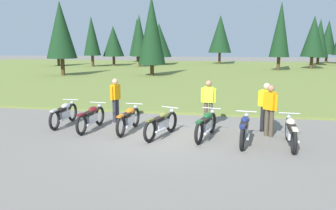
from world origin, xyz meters
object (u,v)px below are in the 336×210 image
at_px(motorcycle_orange, 129,119).
at_px(motorcycle_cream, 291,131).
at_px(rider_near_row_end, 266,104).
at_px(motorcycle_british_green, 206,125).
at_px(rider_checking_bike, 208,100).
at_px(motorcycle_navy, 244,129).
at_px(motorcycle_maroon, 91,117).
at_px(rider_with_back_turned, 116,97).
at_px(rider_in_hivis_vest, 270,108).
at_px(motorcycle_silver, 64,114).
at_px(motorcycle_olive, 162,123).

height_order(motorcycle_orange, motorcycle_cream, same).
xyz_separation_m(motorcycle_orange, rider_near_row_end, (4.56, 0.80, 0.51)).
distance_m(motorcycle_british_green, rider_checking_bike, 1.66).
height_order(motorcycle_navy, rider_near_row_end, rider_near_row_end).
distance_m(motorcycle_maroon, rider_with_back_turned, 1.44).
height_order(rider_in_hivis_vest, rider_with_back_turned, same).
bearing_deg(motorcycle_orange, motorcycle_navy, -9.92).
relative_size(motorcycle_navy, rider_near_row_end, 1.26).
xyz_separation_m(motorcycle_silver, motorcycle_olive, (3.82, -0.83, 0.00)).
relative_size(motorcycle_orange, rider_with_back_turned, 1.26).
xyz_separation_m(motorcycle_maroon, rider_in_hivis_vest, (5.98, 0.25, 0.51)).
relative_size(motorcycle_orange, rider_checking_bike, 1.26).
height_order(motorcycle_olive, rider_checking_bike, rider_checking_bike).
distance_m(motorcycle_navy, motorcycle_cream, 1.32).
xyz_separation_m(rider_in_hivis_vest, rider_checking_bike, (-2.01, 1.00, 0.00)).
xyz_separation_m(motorcycle_british_green, rider_checking_bike, (-0.04, 1.58, 0.51)).
distance_m(motorcycle_navy, rider_near_row_end, 1.72).
relative_size(motorcycle_maroon, motorcycle_orange, 1.00).
bearing_deg(motorcycle_british_green, motorcycle_orange, 172.92).
xyz_separation_m(rider_in_hivis_vest, rider_with_back_turned, (-5.53, 1.02, 0.00)).
relative_size(rider_near_row_end, rider_in_hivis_vest, 1.00).
bearing_deg(motorcycle_maroon, motorcycle_british_green, -4.64).
bearing_deg(motorcycle_olive, rider_near_row_end, 20.08).
relative_size(motorcycle_maroon, motorcycle_cream, 1.00).
relative_size(motorcycle_orange, rider_near_row_end, 1.26).
distance_m(motorcycle_silver, rider_with_back_turned, 1.96).
xyz_separation_m(motorcycle_silver, motorcycle_navy, (6.41, -1.08, 0.00)).
bearing_deg(rider_with_back_turned, motorcycle_olive, -38.37).
bearing_deg(motorcycle_silver, motorcycle_orange, -9.02).
height_order(rider_near_row_end, rider_with_back_turned, same).
xyz_separation_m(motorcycle_olive, rider_checking_bike, (1.39, 1.67, 0.51)).
relative_size(motorcycle_orange, motorcycle_olive, 1.04).
bearing_deg(motorcycle_navy, rider_near_row_end, 62.94).
relative_size(motorcycle_british_green, motorcycle_navy, 0.99).
relative_size(motorcycle_olive, rider_in_hivis_vest, 1.21).
xyz_separation_m(motorcycle_british_green, rider_in_hivis_vest, (1.98, 0.57, 0.51)).
bearing_deg(motorcycle_cream, motorcycle_maroon, 173.73).
distance_m(motorcycle_british_green, rider_in_hivis_vest, 2.12).
relative_size(motorcycle_maroon, motorcycle_olive, 1.04).
xyz_separation_m(motorcycle_navy, rider_checking_bike, (-1.20, 1.91, 0.51)).
bearing_deg(motorcycle_navy, motorcycle_olive, 174.61).
bearing_deg(motorcycle_maroon, rider_near_row_end, 7.69).
xyz_separation_m(motorcycle_orange, rider_in_hivis_vest, (4.63, 0.24, 0.51)).
distance_m(motorcycle_olive, rider_near_row_end, 3.58).
bearing_deg(rider_in_hivis_vest, rider_near_row_end, 96.90).
bearing_deg(motorcycle_british_green, rider_in_hivis_vest, 16.14).
relative_size(motorcycle_navy, rider_with_back_turned, 1.26).
relative_size(motorcycle_silver, rider_checking_bike, 1.26).
height_order(motorcycle_maroon, motorcycle_british_green, same).
height_order(motorcycle_olive, motorcycle_navy, same).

